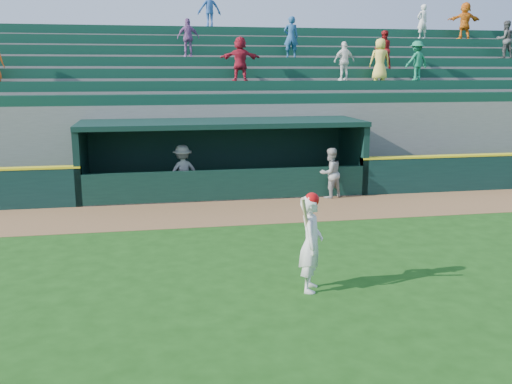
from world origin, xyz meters
The scene contains 7 objects.
ground centered at (0.00, 0.00, 0.00)m, with size 120.00×120.00×0.00m, color #174310.
warning_track centered at (0.00, 4.90, 0.01)m, with size 40.00×3.00×0.01m, color brown.
dugout_player_front centered at (3.35, 6.31, 0.82)m, with size 0.80×0.62×1.64m, color #A4A59F.
dugout_player_inside centered at (-1.39, 7.22, 0.87)m, with size 1.12×0.64×1.73m, color gray.
dugout centered at (0.00, 8.00, 1.36)m, with size 9.40×2.80×2.46m.
stands centered at (0.04, 12.57, 2.40)m, with size 34.50×6.25×7.56m.
batter_at_plate centered at (0.49, -1.39, 0.95)m, with size 0.64×0.84×1.91m.
Camera 1 is at (-2.40, -11.24, 4.07)m, focal length 40.00 mm.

